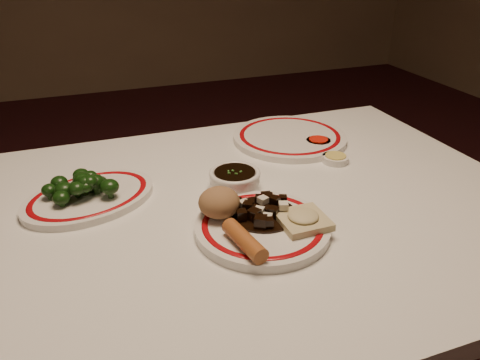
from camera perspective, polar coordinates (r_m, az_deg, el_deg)
name	(u,v)px	position (r m, az deg, el deg)	size (l,w,h in m)	color
dining_table	(248,241)	(1.01, 0.92, -7.39)	(1.20, 0.90, 0.75)	white
main_plate	(262,227)	(0.87, 2.75, -5.76)	(0.26, 0.26, 0.02)	silver
rice_mound	(219,202)	(0.87, -2.55, -2.75)	(0.08, 0.08, 0.06)	#936945
spring_roll	(244,240)	(0.79, 0.54, -7.37)	(0.03, 0.03, 0.11)	#A75C29
fried_wonton	(303,219)	(0.86, 7.69, -4.73)	(0.09, 0.09, 0.02)	#C4B98A
stirfry_heap	(261,211)	(0.88, 2.63, -3.77)	(0.13, 0.13, 0.03)	black
broccoli_plate	(89,197)	(1.01, -17.89, -1.98)	(0.33, 0.31, 0.02)	silver
broccoli_pile	(83,184)	(1.00, -18.57, -0.46)	(0.15, 0.12, 0.05)	#23471C
soy_bowl	(235,181)	(1.01, -0.64, -0.07)	(0.11, 0.11, 0.04)	silver
sweet_sour_dish	(318,142)	(1.24, 9.53, 4.54)	(0.06, 0.06, 0.02)	silver
mustard_dish	(335,159)	(1.16, 11.55, 2.55)	(0.06, 0.06, 0.02)	silver
far_plate	(290,137)	(1.27, 6.06, 5.22)	(0.38, 0.38, 0.02)	silver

